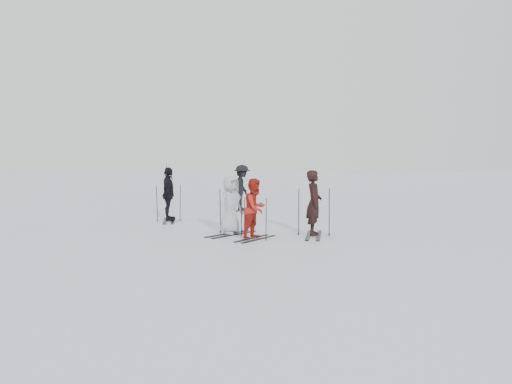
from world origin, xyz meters
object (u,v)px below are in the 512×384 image
skier_grey (231,206)px  skier_uphill_far (242,188)px  skier_red (255,209)px  skier_uphill_left (169,195)px  piste_marker (167,182)px  skier_near_dark (314,204)px

skier_grey → skier_uphill_far: (-0.31, 6.38, 0.10)m
skier_red → skier_grey: (-0.74, 0.73, 0.02)m
skier_uphill_far → skier_red: bearing=-165.1°
skier_uphill_far → skier_uphill_left: bearing=156.3°
skier_red → skier_grey: 1.03m
skier_grey → piste_marker: size_ratio=0.93×
skier_uphill_left → skier_red: bearing=-150.1°
skier_grey → skier_uphill_far: skier_uphill_far is taller
skier_uphill_left → piste_marker: 8.91m
skier_grey → skier_uphill_left: size_ratio=0.90×
skier_red → skier_uphill_far: (-1.05, 7.10, 0.13)m
skier_uphill_left → piste_marker: (-2.24, 8.62, -0.03)m
piste_marker → skier_uphill_far: bearing=-48.8°
skier_grey → skier_uphill_left: 3.66m
skier_red → piste_marker: 13.23m
skier_grey → skier_near_dark: bearing=-55.9°
skier_near_dark → skier_uphill_left: bearing=64.3°
skier_grey → skier_uphill_far: 6.38m
skier_red → skier_uphill_left: bearing=73.0°
skier_near_dark → skier_grey: 2.30m
skier_uphill_far → piste_marker: 6.61m
skier_red → skier_grey: skier_grey is taller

